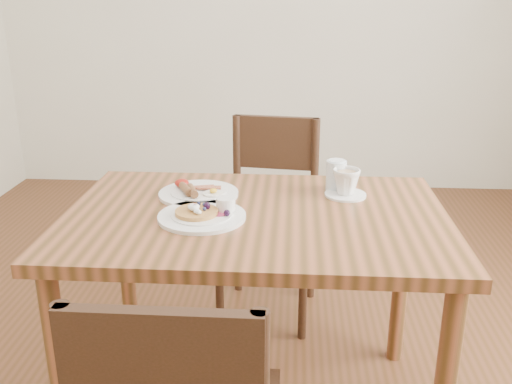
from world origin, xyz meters
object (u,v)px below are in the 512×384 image
(dining_table, at_px, (256,242))
(water_glass, at_px, (336,176))
(chair_far, at_px, (270,208))
(breakfast_plate, at_px, (197,192))
(teacup_saucer, at_px, (346,184))
(pancake_plate, at_px, (204,214))

(dining_table, xyz_separation_m, water_glass, (0.26, 0.24, 0.15))
(chair_far, xyz_separation_m, water_glass, (0.25, -0.47, 0.31))
(chair_far, bearing_deg, water_glass, 124.82)
(breakfast_plate, relative_size, teacup_saucer, 1.93)
(pancake_plate, relative_size, water_glass, 2.56)
(teacup_saucer, xyz_separation_m, water_glass, (-0.03, 0.06, 0.01))
(chair_far, height_order, water_glass, chair_far)
(breakfast_plate, bearing_deg, chair_far, 67.93)
(chair_far, distance_m, pancake_plate, 0.82)
(teacup_saucer, height_order, water_glass, water_glass)
(pancake_plate, xyz_separation_m, water_glass, (0.42, 0.29, 0.04))
(chair_far, relative_size, teacup_saucer, 6.29)
(chair_far, xyz_separation_m, pancake_plate, (-0.17, -0.76, 0.27))
(teacup_saucer, bearing_deg, breakfast_plate, -176.50)
(chair_far, xyz_separation_m, breakfast_plate, (-0.23, -0.56, 0.27))
(breakfast_plate, bearing_deg, pancake_plate, -75.17)
(pancake_plate, height_order, breakfast_plate, pancake_plate)
(pancake_plate, xyz_separation_m, breakfast_plate, (-0.05, 0.20, -0.00))
(pancake_plate, relative_size, breakfast_plate, 1.00)
(pancake_plate, relative_size, teacup_saucer, 1.93)
(breakfast_plate, distance_m, water_glass, 0.48)
(dining_table, height_order, breakfast_plate, breakfast_plate)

